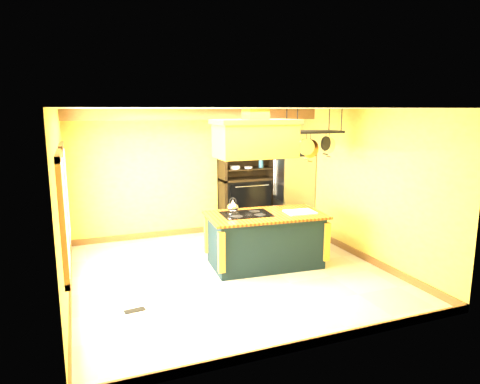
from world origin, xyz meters
TOP-DOWN VIEW (x-y plane):
  - floor at (0.00, 0.00)m, footprint 5.00×5.00m
  - ceiling at (0.00, 0.00)m, footprint 5.00×5.00m
  - wall_back at (0.00, 2.50)m, footprint 5.00×0.02m
  - wall_front at (0.00, -2.50)m, footprint 5.00×0.02m
  - wall_left at (-2.50, 0.00)m, footprint 0.02×5.00m
  - wall_right at (2.50, 0.00)m, footprint 0.02×5.00m
  - ceiling_beam at (0.00, 1.70)m, footprint 5.00×0.15m
  - window_near at (-2.47, -0.80)m, footprint 0.06×1.06m
  - window_far at (-2.47, 0.60)m, footprint 0.06×1.06m
  - kitchen_island at (0.70, 0.14)m, footprint 2.07×1.24m
  - range_hood at (0.50, 0.14)m, footprint 1.37×0.77m
  - pot_rack at (1.61, 0.15)m, footprint 1.03×0.48m
  - refrigerator at (2.11, 1.90)m, footprint 0.75×0.88m
  - hutch at (1.20, 2.27)m, footprint 1.19×0.54m
  - floor_register at (-1.67, -0.82)m, footprint 0.29×0.15m

SIDE VIEW (x-z plane):
  - floor at x=0.00m, z-range 0.00..0.00m
  - floor_register at x=-1.67m, z-range 0.00..0.01m
  - kitchen_island at x=0.70m, z-range -0.09..1.02m
  - hutch at x=1.20m, z-range -0.22..1.87m
  - refrigerator at x=2.11m, z-range -0.02..1.69m
  - wall_back at x=0.00m, z-range 0.00..2.70m
  - wall_front at x=0.00m, z-range 0.00..2.70m
  - wall_left at x=-2.50m, z-range 0.00..2.70m
  - wall_right at x=2.50m, z-range 0.00..2.70m
  - window_near at x=-2.47m, z-range 0.62..2.18m
  - window_far at x=-2.47m, z-range 0.62..2.18m
  - pot_rack at x=1.61m, z-range 1.77..2.63m
  - range_hood at x=0.50m, z-range 1.84..2.64m
  - ceiling_beam at x=0.00m, z-range 2.49..2.69m
  - ceiling at x=0.00m, z-range 2.70..2.70m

